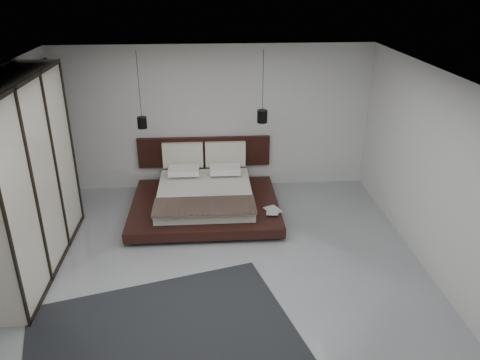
{
  "coord_description": "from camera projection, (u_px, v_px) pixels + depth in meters",
  "views": [
    {
      "loc": [
        -0.11,
        -5.7,
        3.98
      ],
      "look_at": [
        0.37,
        1.2,
        0.9
      ],
      "focal_mm": 35.0,
      "sensor_mm": 36.0,
      "label": 1
    }
  ],
  "objects": [
    {
      "name": "floor",
      "position": [
        220.0,
        270.0,
        6.82
      ],
      "size": [
        6.0,
        6.0,
        0.0
      ],
      "primitive_type": "plane",
      "color": "#96999E",
      "rests_on": "ground"
    },
    {
      "name": "ceiling",
      "position": [
        216.0,
        78.0,
        5.68
      ],
      "size": [
        6.0,
        6.0,
        0.0
      ],
      "primitive_type": "plane",
      "rotation": [
        3.14,
        0.0,
        0.0
      ],
      "color": "white",
      "rests_on": "wall_back"
    },
    {
      "name": "wall_back",
      "position": [
        214.0,
        119.0,
        8.99
      ],
      "size": [
        6.0,
        0.0,
        6.0
      ],
      "primitive_type": "plane",
      "rotation": [
        1.57,
        0.0,
        0.0
      ],
      "color": "silver",
      "rests_on": "floor"
    },
    {
      "name": "wall_front",
      "position": [
        229.0,
        346.0,
        3.52
      ],
      "size": [
        6.0,
        0.0,
        6.0
      ],
      "primitive_type": "plane",
      "rotation": [
        -1.57,
        0.0,
        0.0
      ],
      "color": "silver",
      "rests_on": "floor"
    },
    {
      "name": "wall_right",
      "position": [
        436.0,
        177.0,
        6.44
      ],
      "size": [
        0.0,
        6.0,
        6.0
      ],
      "primitive_type": "plane",
      "rotation": [
        1.57,
        0.0,
        -1.57
      ],
      "color": "silver",
      "rests_on": "floor"
    },
    {
      "name": "lattice_screen",
      "position": [
        50.0,
        136.0,
        8.34
      ],
      "size": [
        0.05,
        0.9,
        2.6
      ],
      "primitive_type": "cube",
      "color": "black",
      "rests_on": "floor"
    },
    {
      "name": "bed",
      "position": [
        205.0,
        196.0,
        8.44
      ],
      "size": [
        2.59,
        2.31,
        1.04
      ],
      "color": "black",
      "rests_on": "floor"
    },
    {
      "name": "book_lower",
      "position": [
        267.0,
        212.0,
        7.95
      ],
      "size": [
        0.32,
        0.36,
        0.03
      ],
      "primitive_type": "imported",
      "rotation": [
        0.0,
        0.0,
        0.42
      ],
      "color": "#99724C",
      "rests_on": "bed"
    },
    {
      "name": "book_upper",
      "position": [
        267.0,
        211.0,
        7.91
      ],
      "size": [
        0.25,
        0.31,
        0.02
      ],
      "primitive_type": "imported",
      "rotation": [
        0.0,
        0.0,
        -0.18
      ],
      "color": "#99724C",
      "rests_on": "book_lower"
    },
    {
      "name": "pendant_left",
      "position": [
        142.0,
        122.0,
        8.21
      ],
      "size": [
        0.17,
        0.17,
        1.34
      ],
      "color": "black",
      "rests_on": "ceiling"
    },
    {
      "name": "pendant_right",
      "position": [
        262.0,
        116.0,
        8.31
      ],
      "size": [
        0.19,
        0.19,
        1.28
      ],
      "color": "black",
      "rests_on": "ceiling"
    },
    {
      "name": "wardrobe",
      "position": [
        22.0,
        179.0,
        6.42
      ],
      "size": [
        0.66,
        2.82,
        2.77
      ],
      "color": "beige",
      "rests_on": "floor"
    },
    {
      "name": "rug",
      "position": [
        163.0,
        337.0,
        5.55
      ],
      "size": [
        3.59,
        2.97,
        0.01
      ],
      "primitive_type": "cube",
      "rotation": [
        0.0,
        0.0,
        0.27
      ],
      "color": "black",
      "rests_on": "floor"
    }
  ]
}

